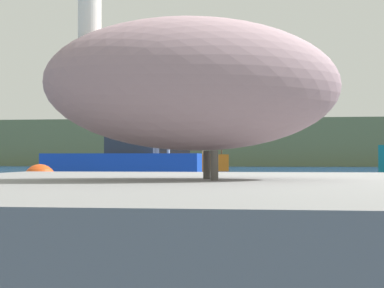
# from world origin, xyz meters

# --- Properties ---
(hillside_backdrop) EXTENTS (140.00, 16.04, 5.51)m
(hillside_backdrop) POSITION_xyz_m (0.00, 71.03, 2.75)
(hillside_backdrop) COLOR #6B7A51
(hillside_backdrop) RESTS_ON ground
(pier_dock) EXTENTS (2.50, 2.65, 0.82)m
(pier_dock) POSITION_xyz_m (-0.89, -0.71, 0.41)
(pier_dock) COLOR gray
(pier_dock) RESTS_ON ground
(pelican) EXTENTS (1.43, 0.83, 0.88)m
(pelican) POSITION_xyz_m (-0.90, -0.71, 1.20)
(pelican) COLOR gray
(pelican) RESTS_ON pier_dock
(fishing_boat_orange) EXTENTS (8.30, 5.17, 4.77)m
(fishing_boat_orange) POSITION_xyz_m (-7.30, 38.73, 0.88)
(fishing_boat_orange) COLOR orange
(fishing_boat_orange) RESTS_ON ground
(fishing_boat_blue) EXTENTS (6.32, 1.86, 5.22)m
(fishing_boat_blue) POSITION_xyz_m (-6.23, 20.16, 0.84)
(fishing_boat_blue) COLOR blue
(fishing_boat_blue) RESTS_ON ground
(mooring_buoy) EXTENTS (0.77, 0.77, 0.77)m
(mooring_buoy) POSITION_xyz_m (-5.84, 10.14, 0.39)
(mooring_buoy) COLOR #E54C19
(mooring_buoy) RESTS_ON ground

